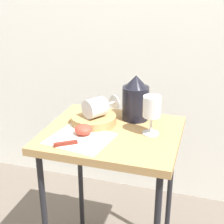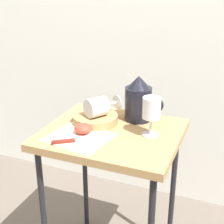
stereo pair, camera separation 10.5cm
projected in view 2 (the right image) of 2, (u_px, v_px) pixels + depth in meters
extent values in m
cube|color=#AD8451|center=(112.00, 134.00, 1.31)|extent=(0.53, 0.46, 0.03)
cylinder|color=black|center=(44.00, 219.00, 1.35)|extent=(0.02, 0.02, 0.65)
cylinder|color=black|center=(85.00, 172.00, 1.67)|extent=(0.02, 0.02, 0.65)
cylinder|color=black|center=(173.00, 192.00, 1.52)|extent=(0.02, 0.02, 0.65)
cube|color=silver|center=(79.00, 137.00, 1.24)|extent=(0.25, 0.23, 0.00)
cylinder|color=#AD8451|center=(95.00, 119.00, 1.36)|extent=(0.18, 0.18, 0.03)
cylinder|color=black|center=(138.00, 104.00, 1.38)|extent=(0.11, 0.11, 0.14)
cylinder|color=orange|center=(138.00, 110.00, 1.39)|extent=(0.10, 0.10, 0.08)
cone|color=black|center=(139.00, 82.00, 1.34)|extent=(0.09, 0.09, 0.05)
torus|color=black|center=(155.00, 105.00, 1.35)|extent=(0.07, 0.01, 0.07)
cylinder|color=silver|center=(150.00, 135.00, 1.26)|extent=(0.06, 0.06, 0.00)
cylinder|color=silver|center=(151.00, 126.00, 1.25)|extent=(0.01, 0.01, 0.07)
cylinder|color=silver|center=(152.00, 108.00, 1.22)|extent=(0.07, 0.07, 0.08)
cylinder|color=orange|center=(151.00, 112.00, 1.23)|extent=(0.06, 0.06, 0.04)
cylinder|color=silver|center=(96.00, 107.00, 1.33)|extent=(0.11, 0.11, 0.08)
cylinder|color=silver|center=(111.00, 104.00, 1.37)|extent=(0.04, 0.06, 0.01)
cylinder|color=silver|center=(117.00, 102.00, 1.39)|extent=(0.05, 0.04, 0.06)
ellipsoid|color=#CC3D2D|center=(83.00, 128.00, 1.27)|extent=(0.07, 0.07, 0.04)
cube|color=silver|center=(92.00, 140.00, 1.22)|extent=(0.11, 0.08, 0.00)
cube|color=maroon|center=(63.00, 141.00, 1.20)|extent=(0.08, 0.06, 0.01)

